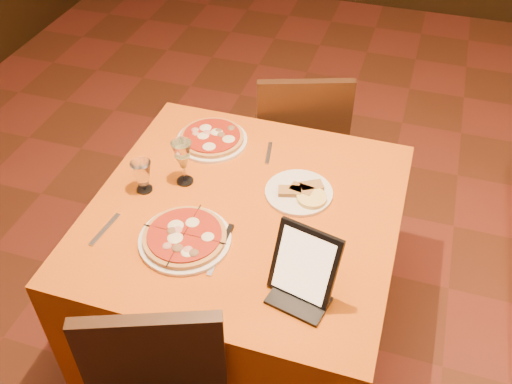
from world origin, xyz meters
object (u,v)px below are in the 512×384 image
(pizza_near, at_px, (185,238))
(water_glass, at_px, (143,177))
(chair_main_far, at_px, (298,140))
(main_table, at_px, (246,274))
(wine_glass, at_px, (183,162))
(pizza_far, at_px, (212,139))
(tablet, at_px, (304,264))

(pizza_near, bearing_deg, water_glass, 141.31)
(chair_main_far, xyz_separation_m, water_glass, (-0.39, -0.85, 0.36))
(main_table, distance_m, chair_main_far, 0.84)
(wine_glass, xyz_separation_m, water_glass, (-0.13, -0.09, -0.03))
(main_table, bearing_deg, chair_main_far, 90.00)
(chair_main_far, distance_m, pizza_far, 0.64)
(wine_glass, bearing_deg, tablet, -33.54)
(wine_glass, bearing_deg, main_table, -15.11)
(main_table, height_order, wine_glass, wine_glass)
(chair_main_far, relative_size, water_glass, 7.00)
(pizza_far, relative_size, water_glass, 2.25)
(pizza_near, height_order, water_glass, water_glass)
(main_table, distance_m, wine_glass, 0.54)
(tablet, bearing_deg, pizza_near, -177.60)
(pizza_far, height_order, tablet, tablet)
(chair_main_far, distance_m, pizza_near, 1.10)
(pizza_near, distance_m, water_glass, 0.32)
(main_table, bearing_deg, wine_glass, 164.89)
(tablet, bearing_deg, main_table, 147.35)
(chair_main_far, bearing_deg, wine_glass, 52.08)
(wine_glass, bearing_deg, water_glass, -145.00)
(pizza_near, bearing_deg, chair_main_far, 82.27)
(tablet, bearing_deg, pizza_far, 143.58)
(chair_main_far, xyz_separation_m, pizza_near, (-0.14, -1.05, 0.31))
(main_table, xyz_separation_m, tablet, (0.29, -0.29, 0.49))
(main_table, height_order, tablet, tablet)
(chair_main_far, bearing_deg, main_table, 70.97)
(pizza_far, distance_m, wine_glass, 0.28)
(pizza_far, bearing_deg, chair_main_far, 63.23)
(wine_glass, bearing_deg, chair_main_far, 71.12)
(pizza_far, bearing_deg, main_table, -53.00)
(pizza_near, height_order, pizza_far, same)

